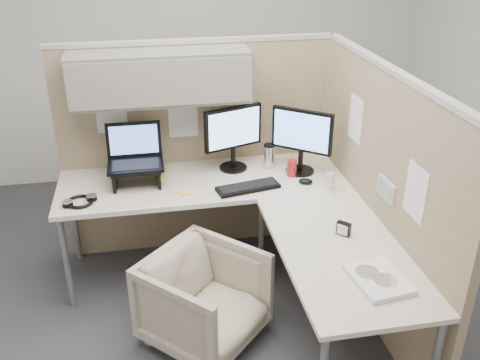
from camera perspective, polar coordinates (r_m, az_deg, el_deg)
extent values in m
plane|color=#303035|center=(3.70, -0.83, -13.76)|extent=(4.50, 4.50, 0.00)
cube|color=tan|center=(4.03, -4.52, 3.16)|extent=(2.00, 0.05, 1.60)
cube|color=#A8A399|center=(3.78, -4.97, 14.58)|extent=(2.00, 0.06, 0.03)
cube|color=slate|center=(3.67, -8.54, 10.88)|extent=(1.20, 0.34, 0.34)
cube|color=gray|center=(3.50, -8.39, 10.13)|extent=(1.18, 0.01, 0.30)
plane|color=white|center=(3.87, -13.59, 7.05)|extent=(0.26, 0.00, 0.26)
plane|color=white|center=(3.89, -6.09, 6.68)|extent=(0.26, 0.00, 0.26)
cube|color=tan|center=(3.41, 14.48, -2.21)|extent=(0.05, 2.00, 1.60)
cube|color=#A8A399|center=(3.11, 16.18, 11.09)|extent=(0.06, 2.00, 0.03)
cube|color=#A8A399|center=(4.24, 9.06, 4.12)|extent=(0.06, 0.06, 1.60)
cube|color=silver|center=(3.20, 15.42, -1.00)|extent=(0.02, 0.20, 0.12)
cube|color=gray|center=(3.20, 15.19, -1.02)|extent=(0.00, 0.16, 0.09)
plane|color=white|center=(3.57, 12.22, 6.42)|extent=(0.00, 0.26, 0.26)
plane|color=white|center=(2.91, 18.20, -1.21)|extent=(0.00, 0.26, 0.26)
cube|color=beige|center=(3.74, -3.83, -0.18)|extent=(2.00, 0.68, 0.03)
cube|color=beige|center=(3.04, 10.69, -7.37)|extent=(0.68, 1.30, 0.03)
cube|color=white|center=(3.44, -3.12, -2.65)|extent=(2.00, 0.02, 0.03)
cylinder|color=gray|center=(3.70, -17.99, -8.44)|extent=(0.04, 0.04, 0.70)
cylinder|color=gray|center=(4.19, -17.23, -3.97)|extent=(0.04, 0.04, 0.70)
cylinder|color=gray|center=(3.72, 2.28, -6.72)|extent=(0.04, 0.04, 0.70)
imported|color=beige|center=(3.31, -3.83, -12.22)|extent=(0.85, 0.85, 0.64)
cylinder|color=black|center=(3.89, -0.72, 1.35)|extent=(0.20, 0.20, 0.02)
cylinder|color=black|center=(3.85, -0.73, 2.47)|extent=(0.04, 0.04, 0.15)
cube|color=black|center=(3.77, -0.75, 5.60)|extent=(0.43, 0.18, 0.30)
cube|color=#87BBEA|center=(3.75, -0.60, 5.51)|extent=(0.38, 0.14, 0.26)
cylinder|color=black|center=(3.86, 6.40, 1.00)|extent=(0.20, 0.20, 0.02)
cylinder|color=black|center=(3.83, 6.47, 2.13)|extent=(0.04, 0.04, 0.15)
cube|color=black|center=(3.74, 6.64, 5.27)|extent=(0.37, 0.30, 0.30)
cube|color=#5C95FB|center=(3.72, 6.52, 5.17)|extent=(0.32, 0.25, 0.26)
cube|color=black|center=(3.68, -11.05, 1.30)|extent=(0.33, 0.26, 0.02)
cube|color=black|center=(3.71, -13.25, 0.30)|extent=(0.02, 0.24, 0.13)
cube|color=black|center=(3.70, -8.69, 0.68)|extent=(0.02, 0.24, 0.13)
cube|color=black|center=(3.67, -11.07, 1.56)|extent=(0.37, 0.26, 0.02)
cube|color=black|center=(3.77, -11.27, 4.30)|extent=(0.37, 0.06, 0.24)
cube|color=#598CF2|center=(3.76, -11.27, 4.24)|extent=(0.33, 0.04, 0.19)
cube|color=black|center=(3.59, 0.85, -0.80)|extent=(0.45, 0.22, 0.02)
ellipsoid|color=black|center=(3.69, 7.02, -0.13)|extent=(0.11, 0.09, 0.03)
cylinder|color=silver|center=(3.88, 3.13, 2.51)|extent=(0.08, 0.08, 0.17)
cylinder|color=black|center=(3.85, 3.16, 3.72)|extent=(0.08, 0.08, 0.01)
cylinder|color=silver|center=(3.61, 9.57, -0.16)|extent=(0.07, 0.07, 0.12)
cylinder|color=#B21E1E|center=(3.77, 5.56, 1.27)|extent=(0.07, 0.07, 0.12)
cube|color=yellow|center=(3.55, -5.90, -1.40)|extent=(0.10, 0.10, 0.01)
cube|color=yellow|center=(3.79, -8.47, 0.28)|extent=(0.09, 0.09, 0.01)
torus|color=black|center=(3.57, -16.71, -2.22)|extent=(0.23, 0.23, 0.02)
cylinder|color=black|center=(3.55, -17.92, -2.43)|extent=(0.07, 0.07, 0.03)
cylinder|color=black|center=(3.58, -15.53, -1.83)|extent=(0.07, 0.07, 0.03)
cube|color=white|center=(2.81, 14.55, -10.23)|extent=(0.28, 0.34, 0.03)
cylinder|color=silver|center=(2.79, 15.22, -10.25)|extent=(0.12, 0.12, 0.00)
cylinder|color=silver|center=(2.82, 13.43, -9.48)|extent=(0.12, 0.12, 0.00)
cube|color=black|center=(3.13, 11.00, -5.12)|extent=(0.08, 0.08, 0.08)
cube|color=white|center=(3.12, 10.86, -5.27)|extent=(0.05, 0.05, 0.06)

